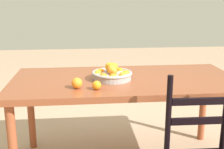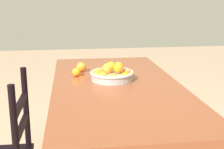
# 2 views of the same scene
# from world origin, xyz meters

# --- Properties ---
(dining_table) EXTENTS (1.83, 0.89, 0.77)m
(dining_table) POSITION_xyz_m (0.00, 0.00, 0.69)
(dining_table) COLOR brown
(dining_table) RESTS_ON ground
(fruit_bowl) EXTENTS (0.32, 0.32, 0.13)m
(fruit_bowl) POSITION_xyz_m (0.11, 0.02, 0.81)
(fruit_bowl) COLOR #9D9997
(fruit_bowl) RESTS_ON dining_table
(orange_loose_0) EXTENTS (0.06, 0.06, 0.06)m
(orange_loose_0) POSITION_xyz_m (0.25, 0.28, 0.80)
(orange_loose_0) COLOR orange
(orange_loose_0) RESTS_ON dining_table
(orange_loose_1) EXTENTS (0.08, 0.08, 0.08)m
(orange_loose_1) POSITION_xyz_m (0.39, 0.23, 0.81)
(orange_loose_1) COLOR orange
(orange_loose_1) RESTS_ON dining_table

